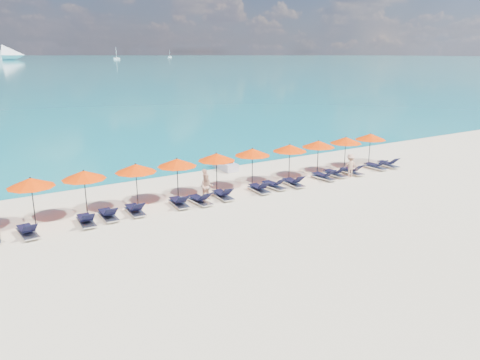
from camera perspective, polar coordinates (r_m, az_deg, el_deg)
ground at (r=22.44m, az=4.10°, el=-4.68°), size 1400.00×1400.00×0.00m
sailboat_near at (r=519.73m, az=-14.82°, el=14.18°), size 6.82×2.27×12.49m
sailboat_far at (r=668.47m, az=-8.58°, el=14.64°), size 5.35×1.78×9.81m
jetski at (r=31.49m, az=-1.78°, el=1.86°), size 0.91×2.24×0.79m
beachgoer_a at (r=25.72m, az=-4.23°, el=-0.29°), size 0.66×0.61×1.51m
beachgoer_b at (r=25.01m, az=-4.07°, el=-0.83°), size 0.80×0.70×1.43m
beachgoer_c at (r=30.30m, az=13.30°, el=1.72°), size 1.06×0.81×1.48m
umbrella_1 at (r=22.97m, az=-24.15°, el=-0.27°), size 2.10×2.10×2.28m
umbrella_2 at (r=23.45m, az=-18.50°, el=0.60°), size 2.10×2.10×2.28m
umbrella_3 at (r=24.12m, az=-12.60°, el=1.42°), size 2.10×2.10×2.28m
umbrella_4 at (r=24.96m, az=-7.69°, el=2.13°), size 2.10×2.10×2.28m
umbrella_5 at (r=26.09m, az=-2.90°, el=2.82°), size 2.10×2.10×2.28m
umbrella_6 at (r=27.35m, az=1.52°, el=3.42°), size 2.10×2.10×2.28m
umbrella_7 at (r=28.69m, az=6.09°, el=3.91°), size 2.10×2.10×2.28m
umbrella_8 at (r=30.20m, az=9.54°, el=4.36°), size 2.10×2.10×2.28m
umbrella_9 at (r=31.85m, az=12.78°, el=4.75°), size 2.10×2.10×2.28m
umbrella_10 at (r=33.61m, az=15.63°, el=5.11°), size 2.10×2.10×2.28m
lounger_2 at (r=22.17m, az=-24.48°, el=-5.69°), size 0.76×1.75×0.66m
lounger_3 at (r=22.59m, az=-18.25°, el=-4.67°), size 0.72×1.73×0.66m
lounger_4 at (r=23.04m, az=-15.77°, el=-4.07°), size 0.66×1.71×0.66m
lounger_5 at (r=23.41m, az=-12.67°, el=-3.55°), size 0.69×1.72×0.66m
lounger_6 at (r=24.17m, az=-7.43°, el=-2.69°), size 0.77×1.75×0.66m
lounger_7 at (r=24.44m, az=-4.89°, el=-2.41°), size 0.72×1.73×0.66m
lounger_8 at (r=25.22m, az=-2.11°, el=-1.80°), size 0.73×1.74×0.66m
lounger_9 at (r=26.41m, az=2.37°, el=-1.01°), size 0.75×1.74×0.66m
lounger_10 at (r=27.12m, az=4.18°, el=-0.59°), size 0.77×1.75×0.66m
lounger_11 at (r=27.76m, az=6.56°, el=-0.28°), size 0.77×1.75×0.66m
lounger_12 at (r=29.44m, az=10.19°, el=0.48°), size 0.74×1.74×0.66m
lounger_13 at (r=30.30m, az=11.52°, el=0.84°), size 0.66×1.71×0.66m
lounger_14 at (r=31.06m, az=13.48°, el=1.08°), size 0.66×1.71×0.66m
lounger_15 at (r=32.85m, az=16.23°, el=1.66°), size 0.66×1.71×0.66m
lounger_16 at (r=33.72m, az=17.62°, el=1.89°), size 0.76×1.75×0.66m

